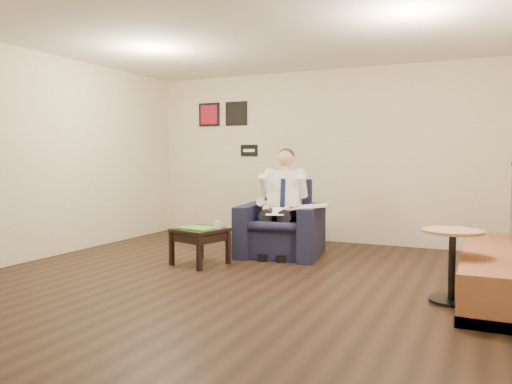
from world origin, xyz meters
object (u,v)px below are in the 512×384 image
at_px(armchair, 281,218).
at_px(coffee_mug, 217,225).
at_px(cafe_table, 452,266).
at_px(seated_man, 279,205).
at_px(green_folder, 197,228).
at_px(side_table, 200,246).
at_px(banquette, 496,230).
at_px(smartphone, 212,227).

height_order(armchair, coffee_mug, armchair).
bearing_deg(cafe_table, armchair, 148.67).
xyz_separation_m(seated_man, green_folder, (-0.77, -0.89, -0.25)).
relative_size(armchair, coffee_mug, 10.96).
relative_size(seated_man, cafe_table, 2.07).
relative_size(side_table, green_folder, 1.22).
distance_m(green_folder, cafe_table, 3.12).
relative_size(side_table, coffee_mug, 5.79).
height_order(side_table, green_folder, green_folder).
bearing_deg(banquette, coffee_mug, -179.61).
distance_m(green_folder, smartphone, 0.21).
xyz_separation_m(armchair, banquette, (2.71, -0.92, 0.13)).
relative_size(seated_man, green_folder, 3.07).
xyz_separation_m(green_folder, cafe_table, (3.09, -0.40, -0.13)).
bearing_deg(side_table, armchair, 54.72).
xyz_separation_m(side_table, green_folder, (-0.04, -0.01, 0.24)).
bearing_deg(smartphone, cafe_table, 14.58).
bearing_deg(green_folder, coffee_mug, 18.40).
xyz_separation_m(seated_man, banquette, (2.69, -0.78, -0.07)).
bearing_deg(armchair, smartphone, -133.77).
xyz_separation_m(banquette, cafe_table, (-0.37, -0.51, -0.31)).
height_order(banquette, cafe_table, banquette).
xyz_separation_m(coffee_mug, banquette, (3.21, 0.02, 0.13)).
bearing_deg(coffee_mug, armchair, 61.97).
height_order(armchair, green_folder, armchair).
distance_m(armchair, banquette, 2.86).
relative_size(armchair, side_table, 1.89).
relative_size(side_table, cafe_table, 0.82).
xyz_separation_m(side_table, smartphone, (0.09, 0.15, 0.24)).
bearing_deg(banquette, smartphone, 179.06).
bearing_deg(smartphone, green_folder, -103.96).
height_order(side_table, coffee_mug, coffee_mug).
height_order(seated_man, coffee_mug, seated_man).
bearing_deg(side_table, seated_man, 49.97).
xyz_separation_m(armchair, coffee_mug, (-0.50, -0.94, -0.01)).
height_order(armchair, seated_man, seated_man).
distance_m(smartphone, banquette, 3.34).
bearing_deg(green_folder, cafe_table, -7.38).
bearing_deg(smartphone, side_table, -97.35).
bearing_deg(cafe_table, side_table, 172.32).
relative_size(seated_man, side_table, 2.51).
bearing_deg(side_table, smartphone, 57.35).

